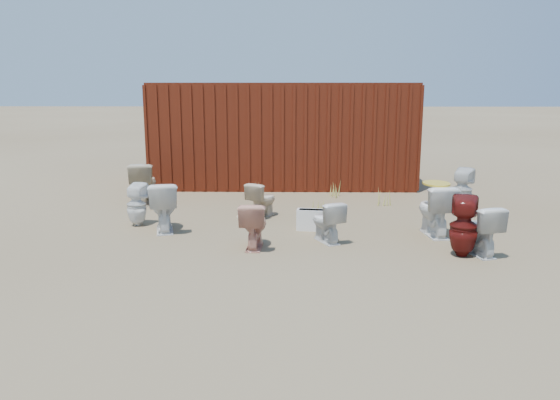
{
  "coord_description": "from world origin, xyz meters",
  "views": [
    {
      "loc": [
        0.15,
        -7.96,
        2.39
      ],
      "look_at": [
        0.0,
        0.6,
        0.55
      ],
      "focal_mm": 35.0,
      "sensor_mm": 36.0,
      "label": 1
    }
  ],
  "objects_px": {
    "toilet_front_e": "(479,230)",
    "toilet_back_beige_right": "(262,200)",
    "toilet_front_a": "(163,206)",
    "toilet_back_beige_left": "(144,183)",
    "toilet_front_c": "(327,221)",
    "toilet_front_pink": "(254,225)",
    "toilet_front_maroon": "(464,227)",
    "toilet_back_e": "(462,190)",
    "loose_tank": "(312,220)",
    "toilet_back_a": "(137,205)",
    "shipping_container": "(283,134)",
    "toilet_back_yellowlid": "(435,210)"
  },
  "relations": [
    {
      "from": "shipping_container",
      "to": "toilet_back_beige_left",
      "type": "xyz_separation_m",
      "value": [
        -2.78,
        -2.4,
        -0.78
      ]
    },
    {
      "from": "toilet_back_a",
      "to": "toilet_back_beige_left",
      "type": "height_order",
      "value": "toilet_back_beige_left"
    },
    {
      "from": "toilet_front_e",
      "to": "toilet_back_beige_left",
      "type": "relative_size",
      "value": 0.86
    },
    {
      "from": "toilet_front_a",
      "to": "toilet_back_beige_right",
      "type": "bearing_deg",
      "value": -161.58
    },
    {
      "from": "toilet_back_beige_right",
      "to": "toilet_back_e",
      "type": "height_order",
      "value": "toilet_back_e"
    },
    {
      "from": "loose_tank",
      "to": "toilet_back_beige_right",
      "type": "bearing_deg",
      "value": 141.89
    },
    {
      "from": "toilet_front_e",
      "to": "toilet_back_e",
      "type": "height_order",
      "value": "toilet_back_e"
    },
    {
      "from": "toilet_back_yellowlid",
      "to": "loose_tank",
      "type": "distance_m",
      "value": 1.97
    },
    {
      "from": "toilet_back_beige_right",
      "to": "shipping_container",
      "type": "bearing_deg",
      "value": -63.9
    },
    {
      "from": "toilet_front_e",
      "to": "loose_tank",
      "type": "xyz_separation_m",
      "value": [
        -2.31,
        1.27,
        -0.19
      ]
    },
    {
      "from": "toilet_front_pink",
      "to": "toilet_front_maroon",
      "type": "height_order",
      "value": "toilet_front_maroon"
    },
    {
      "from": "toilet_front_a",
      "to": "toilet_back_beige_left",
      "type": "bearing_deg",
      "value": -80.7
    },
    {
      "from": "toilet_front_c",
      "to": "toilet_front_a",
      "type": "bearing_deg",
      "value": -37.91
    },
    {
      "from": "toilet_back_beige_left",
      "to": "toilet_back_yellowlid",
      "type": "distance_m",
      "value": 5.72
    },
    {
      "from": "toilet_front_e",
      "to": "toilet_back_beige_right",
      "type": "height_order",
      "value": "toilet_front_e"
    },
    {
      "from": "toilet_front_pink",
      "to": "loose_tank",
      "type": "xyz_separation_m",
      "value": [
        0.9,
        1.0,
        -0.17
      ]
    },
    {
      "from": "toilet_front_maroon",
      "to": "toilet_back_a",
      "type": "distance_m",
      "value": 5.28
    },
    {
      "from": "toilet_back_beige_right",
      "to": "toilet_front_pink",
      "type": "bearing_deg",
      "value": 120.81
    },
    {
      "from": "toilet_back_a",
      "to": "toilet_back_beige_left",
      "type": "relative_size",
      "value": 0.87
    },
    {
      "from": "toilet_front_pink",
      "to": "toilet_back_a",
      "type": "distance_m",
      "value": 2.42
    },
    {
      "from": "toilet_back_beige_right",
      "to": "toilet_back_yellowlid",
      "type": "xyz_separation_m",
      "value": [
        2.81,
        -1.18,
        0.09
      ]
    },
    {
      "from": "toilet_front_maroon",
      "to": "toilet_back_beige_right",
      "type": "relative_size",
      "value": 1.34
    },
    {
      "from": "toilet_front_e",
      "to": "toilet_back_yellowlid",
      "type": "height_order",
      "value": "toilet_back_yellowlid"
    },
    {
      "from": "toilet_back_beige_left",
      "to": "toilet_back_e",
      "type": "bearing_deg",
      "value": 170.64
    },
    {
      "from": "toilet_front_c",
      "to": "toilet_back_yellowlid",
      "type": "distance_m",
      "value": 1.79
    },
    {
      "from": "toilet_back_beige_left",
      "to": "toilet_back_e",
      "type": "relative_size",
      "value": 1.02
    },
    {
      "from": "toilet_front_e",
      "to": "toilet_back_beige_right",
      "type": "relative_size",
      "value": 1.13
    },
    {
      "from": "toilet_front_a",
      "to": "toilet_back_e",
      "type": "bearing_deg",
      "value": -177.73
    },
    {
      "from": "toilet_front_a",
      "to": "toilet_front_e",
      "type": "height_order",
      "value": "toilet_front_a"
    },
    {
      "from": "toilet_back_a",
      "to": "toilet_back_e",
      "type": "relative_size",
      "value": 0.88
    },
    {
      "from": "toilet_front_maroon",
      "to": "toilet_back_a",
      "type": "relative_size",
      "value": 1.18
    },
    {
      "from": "toilet_front_a",
      "to": "toilet_back_beige_left",
      "type": "distance_m",
      "value": 2.24
    },
    {
      "from": "toilet_back_beige_right",
      "to": "toilet_front_maroon",
      "type": "bearing_deg",
      "value": 174.11
    },
    {
      "from": "toilet_front_maroon",
      "to": "toilet_back_beige_right",
      "type": "bearing_deg",
      "value": -20.15
    },
    {
      "from": "toilet_front_e",
      "to": "toilet_back_yellowlid",
      "type": "distance_m",
      "value": 1.06
    },
    {
      "from": "toilet_back_a",
      "to": "toilet_back_yellowlid",
      "type": "height_order",
      "value": "toilet_back_yellowlid"
    },
    {
      "from": "toilet_front_a",
      "to": "toilet_front_pink",
      "type": "distance_m",
      "value": 1.8
    },
    {
      "from": "toilet_front_maroon",
      "to": "toilet_back_beige_left",
      "type": "distance_m",
      "value": 6.33
    },
    {
      "from": "toilet_back_a",
      "to": "toilet_back_yellowlid",
      "type": "bearing_deg",
      "value": -174.78
    },
    {
      "from": "toilet_back_e",
      "to": "toilet_front_pink",
      "type": "bearing_deg",
      "value": 67.01
    },
    {
      "from": "toilet_front_c",
      "to": "toilet_back_beige_left",
      "type": "xyz_separation_m",
      "value": [
        -3.5,
        2.68,
        0.1
      ]
    },
    {
      "from": "toilet_front_maroon",
      "to": "shipping_container",
      "type": "bearing_deg",
      "value": -48.38
    },
    {
      "from": "toilet_front_a",
      "to": "loose_tank",
      "type": "height_order",
      "value": "toilet_front_a"
    },
    {
      "from": "toilet_front_c",
      "to": "toilet_front_e",
      "type": "xyz_separation_m",
      "value": [
        2.11,
        -0.59,
        0.04
      ]
    },
    {
      "from": "toilet_front_pink",
      "to": "shipping_container",
      "type": "bearing_deg",
      "value": -90.95
    },
    {
      "from": "toilet_front_c",
      "to": "toilet_back_e",
      "type": "relative_size",
      "value": 0.78
    },
    {
      "from": "toilet_front_maroon",
      "to": "loose_tank",
      "type": "relative_size",
      "value": 1.72
    },
    {
      "from": "loose_tank",
      "to": "toilet_back_yellowlid",
      "type": "bearing_deg",
      "value": -0.05
    },
    {
      "from": "toilet_back_a",
      "to": "toilet_back_beige_left",
      "type": "distance_m",
      "value": 1.79
    },
    {
      "from": "toilet_front_c",
      "to": "loose_tank",
      "type": "relative_size",
      "value": 1.29
    }
  ]
}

